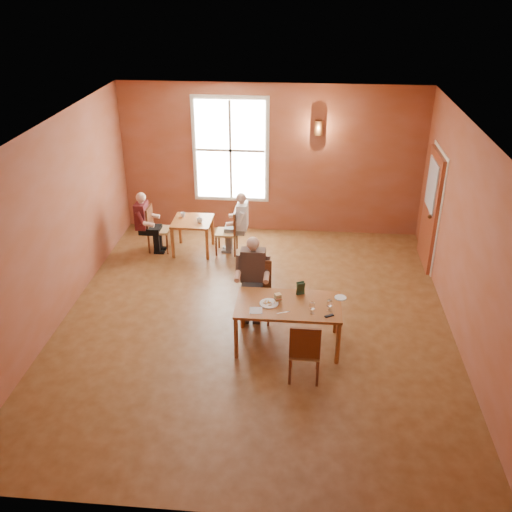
# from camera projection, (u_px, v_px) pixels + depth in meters

# --- Properties ---
(ground) EXTENTS (6.00, 7.00, 0.01)m
(ground) POSITION_uv_depth(u_px,v_px,m) (255.00, 322.00, 8.87)
(ground) COLOR brown
(ground) RESTS_ON ground
(wall_back) EXTENTS (6.00, 0.04, 3.00)m
(wall_back) POSITION_uv_depth(u_px,v_px,m) (271.00, 160.00, 11.29)
(wall_back) COLOR brown
(wall_back) RESTS_ON ground
(wall_front) EXTENTS (6.00, 0.04, 3.00)m
(wall_front) POSITION_uv_depth(u_px,v_px,m) (219.00, 399.00, 5.09)
(wall_front) COLOR brown
(wall_front) RESTS_ON ground
(wall_left) EXTENTS (0.04, 7.00, 3.00)m
(wall_left) POSITION_uv_depth(u_px,v_px,m) (53.00, 227.00, 8.43)
(wall_left) COLOR brown
(wall_left) RESTS_ON ground
(wall_right) EXTENTS (0.04, 7.00, 3.00)m
(wall_right) POSITION_uv_depth(u_px,v_px,m) (469.00, 243.00, 7.95)
(wall_right) COLOR brown
(wall_right) RESTS_ON ground
(ceiling) EXTENTS (6.00, 7.00, 0.04)m
(ceiling) POSITION_uv_depth(u_px,v_px,m) (255.00, 131.00, 7.51)
(ceiling) COLOR white
(ceiling) RESTS_ON wall_back
(window) EXTENTS (1.36, 0.10, 1.96)m
(window) POSITION_uv_depth(u_px,v_px,m) (231.00, 150.00, 11.22)
(window) COLOR white
(window) RESTS_ON wall_back
(door) EXTENTS (0.12, 1.04, 2.10)m
(door) POSITION_uv_depth(u_px,v_px,m) (430.00, 210.00, 10.20)
(door) COLOR maroon
(door) RESTS_ON ground
(wall_sconce) EXTENTS (0.16, 0.16, 0.28)m
(wall_sconce) POSITION_uv_depth(u_px,v_px,m) (318.00, 128.00, 10.81)
(wall_sconce) COLOR brown
(wall_sconce) RESTS_ON wall_back
(main_table) EXTENTS (1.49, 0.84, 0.70)m
(main_table) POSITION_uv_depth(u_px,v_px,m) (288.00, 324.00, 8.19)
(main_table) COLOR brown
(main_table) RESTS_ON ground
(chair_diner_main) EXTENTS (0.41, 0.41, 0.93)m
(chair_diner_main) POSITION_uv_depth(u_px,v_px,m) (257.00, 293.00, 8.75)
(chair_diner_main) COLOR #432814
(chair_diner_main) RESTS_ON ground
(diner_main) EXTENTS (0.50, 0.50, 1.25)m
(diner_main) POSITION_uv_depth(u_px,v_px,m) (257.00, 285.00, 8.65)
(diner_main) COLOR black
(diner_main) RESTS_ON ground
(chair_empty) EXTENTS (0.40, 0.40, 0.90)m
(chair_empty) POSITION_uv_depth(u_px,v_px,m) (305.00, 349.00, 7.50)
(chair_empty) COLOR #4F2415
(chair_empty) RESTS_ON ground
(plate_food) EXTENTS (0.30, 0.30, 0.03)m
(plate_food) POSITION_uv_depth(u_px,v_px,m) (269.00, 303.00, 8.01)
(plate_food) COLOR white
(plate_food) RESTS_ON main_table
(sandwich) EXTENTS (0.11, 0.11, 0.11)m
(sandwich) POSITION_uv_depth(u_px,v_px,m) (278.00, 298.00, 8.06)
(sandwich) COLOR tan
(sandwich) RESTS_ON main_table
(goblet_b) EXTENTS (0.09, 0.09, 0.18)m
(goblet_b) POSITION_uv_depth(u_px,v_px,m) (329.00, 305.00, 7.83)
(goblet_b) COLOR white
(goblet_b) RESTS_ON main_table
(goblet_c) EXTENTS (0.09, 0.09, 0.18)m
(goblet_c) POSITION_uv_depth(u_px,v_px,m) (312.00, 308.00, 7.77)
(goblet_c) COLOR white
(goblet_c) RESTS_ON main_table
(menu_stand) EXTENTS (0.13, 0.10, 0.20)m
(menu_stand) POSITION_uv_depth(u_px,v_px,m) (301.00, 288.00, 8.22)
(menu_stand) COLOR #1D3622
(menu_stand) RESTS_ON main_table
(knife) EXTENTS (0.19, 0.09, 0.00)m
(knife) POSITION_uv_depth(u_px,v_px,m) (283.00, 312.00, 7.82)
(knife) COLOR silver
(knife) RESTS_ON main_table
(napkin) EXTENTS (0.19, 0.19, 0.01)m
(napkin) POSITION_uv_depth(u_px,v_px,m) (256.00, 310.00, 7.87)
(napkin) COLOR silver
(napkin) RESTS_ON main_table
(side_plate) EXTENTS (0.20, 0.20, 0.01)m
(side_plate) POSITION_uv_depth(u_px,v_px,m) (340.00, 298.00, 8.16)
(side_plate) COLOR silver
(side_plate) RESTS_ON main_table
(sunglasses) EXTENTS (0.13, 0.10, 0.02)m
(sunglasses) POSITION_uv_depth(u_px,v_px,m) (329.00, 316.00, 7.74)
(sunglasses) COLOR black
(sunglasses) RESTS_ON main_table
(second_table) EXTENTS (0.73, 0.73, 0.65)m
(second_table) POSITION_uv_depth(u_px,v_px,m) (193.00, 236.00, 10.93)
(second_table) COLOR brown
(second_table) RESTS_ON ground
(chair_diner_white) EXTENTS (0.39, 0.39, 0.88)m
(chair_diner_white) POSITION_uv_depth(u_px,v_px,m) (227.00, 231.00, 10.82)
(chair_diner_white) COLOR brown
(chair_diner_white) RESTS_ON ground
(diner_white) EXTENTS (0.46, 0.46, 1.15)m
(diner_white) POSITION_uv_depth(u_px,v_px,m) (228.00, 225.00, 10.76)
(diner_white) COLOR white
(diner_white) RESTS_ON ground
(chair_diner_maroon) EXTENTS (0.39, 0.39, 0.89)m
(chair_diner_maroon) POSITION_uv_depth(u_px,v_px,m) (159.00, 229.00, 10.93)
(chair_diner_maroon) COLOR #4D2D19
(chair_diner_maroon) RESTS_ON ground
(diner_maroon) EXTENTS (0.46, 0.46, 1.16)m
(diner_maroon) POSITION_uv_depth(u_px,v_px,m) (157.00, 222.00, 10.87)
(diner_maroon) COLOR maroon
(diner_maroon) RESTS_ON ground
(cup_a) EXTENTS (0.11, 0.11, 0.08)m
(cup_a) POSITION_uv_depth(u_px,v_px,m) (200.00, 220.00, 10.67)
(cup_a) COLOR silver
(cup_a) RESTS_ON second_table
(cup_b) EXTENTS (0.10, 0.10, 0.09)m
(cup_b) POSITION_uv_depth(u_px,v_px,m) (183.00, 215.00, 10.90)
(cup_b) COLOR white
(cup_b) RESTS_ON second_table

